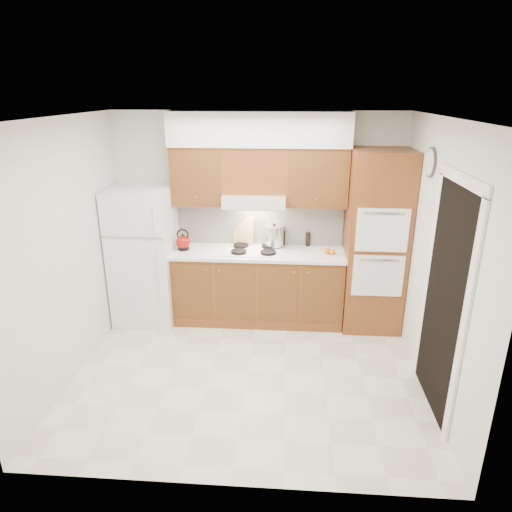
{
  "coord_description": "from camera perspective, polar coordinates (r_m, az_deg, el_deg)",
  "views": [
    {
      "loc": [
        0.39,
        -4.13,
        2.83
      ],
      "look_at": [
        0.05,
        0.45,
        1.15
      ],
      "focal_mm": 32.0,
      "sensor_mm": 36.0,
      "label": 1
    }
  ],
  "objects": [
    {
      "name": "floor",
      "position": [
        5.02,
        -1.0,
        -14.22
      ],
      "size": [
        3.6,
        3.6,
        0.0
      ],
      "primitive_type": "plane",
      "color": "beige",
      "rests_on": "ground"
    },
    {
      "name": "ceiling",
      "position": [
        4.15,
        -1.23,
        16.93
      ],
      "size": [
        3.6,
        3.6,
        0.0
      ],
      "primitive_type": "plane",
      "color": "white",
      "rests_on": "wall_back"
    },
    {
      "name": "wall_back",
      "position": [
        5.85,
        0.24,
        4.92
      ],
      "size": [
        3.6,
        0.02,
        2.6
      ],
      "primitive_type": "cube",
      "color": "silver",
      "rests_on": "floor"
    },
    {
      "name": "wall_left",
      "position": [
        4.92,
        -22.49,
        0.39
      ],
      "size": [
        0.02,
        3.0,
        2.6
      ],
      "primitive_type": "cube",
      "color": "silver",
      "rests_on": "floor"
    },
    {
      "name": "wall_right",
      "position": [
        4.62,
        21.71,
        -0.7
      ],
      "size": [
        0.02,
        3.0,
        2.6
      ],
      "primitive_type": "cube",
      "color": "silver",
      "rests_on": "floor"
    },
    {
      "name": "fridge",
      "position": [
        5.9,
        -13.75,
        0.0
      ],
      "size": [
        0.75,
        0.72,
        1.72
      ],
      "primitive_type": "cube",
      "color": "white",
      "rests_on": "floor"
    },
    {
      "name": "base_cabinets",
      "position": [
        5.85,
        0.27,
        -3.92
      ],
      "size": [
        2.11,
        0.6,
        0.9
      ],
      "primitive_type": "cube",
      "color": "brown",
      "rests_on": "floor"
    },
    {
      "name": "countertop",
      "position": [
        5.66,
        0.27,
        0.39
      ],
      "size": [
        2.13,
        0.62,
        0.04
      ],
      "primitive_type": "cube",
      "color": "white",
      "rests_on": "base_cabinets"
    },
    {
      "name": "backsplash",
      "position": [
        5.85,
        0.47,
        4.13
      ],
      "size": [
        2.11,
        0.03,
        0.56
      ],
      "primitive_type": "cube",
      "color": "white",
      "rests_on": "countertop"
    },
    {
      "name": "oven_cabinet",
      "position": [
        5.68,
        14.67,
        1.68
      ],
      "size": [
        0.7,
        0.65,
        2.2
      ],
      "primitive_type": "cube",
      "color": "brown",
      "rests_on": "floor"
    },
    {
      "name": "upper_cab_left",
      "position": [
        5.66,
        -7.23,
        9.97
      ],
      "size": [
        0.63,
        0.33,
        0.7
      ],
      "primitive_type": "cube",
      "color": "brown",
      "rests_on": "wall_back"
    },
    {
      "name": "upper_cab_right",
      "position": [
        5.56,
        7.61,
        9.77
      ],
      "size": [
        0.73,
        0.33,
        0.7
      ],
      "primitive_type": "cube",
      "color": "brown",
      "rests_on": "wall_back"
    },
    {
      "name": "range_hood",
      "position": [
        5.56,
        -0.18,
        7.06
      ],
      "size": [
        0.75,
        0.45,
        0.15
      ],
      "primitive_type": "cube",
      "color": "silver",
      "rests_on": "wall_back"
    },
    {
      "name": "upper_cab_over_hood",
      "position": [
        5.55,
        -0.13,
        10.72
      ],
      "size": [
        0.75,
        0.33,
        0.55
      ],
      "primitive_type": "cube",
      "color": "brown",
      "rests_on": "range_hood"
    },
    {
      "name": "soffit",
      "position": [
        5.48,
        0.39,
        15.6
      ],
      "size": [
        2.13,
        0.36,
        0.4
      ],
      "primitive_type": "cube",
      "color": "silver",
      "rests_on": "wall_back"
    },
    {
      "name": "cooktop",
      "position": [
        5.68,
        -0.22,
        0.71
      ],
      "size": [
        0.74,
        0.5,
        0.01
      ],
      "primitive_type": "cube",
      "color": "white",
      "rests_on": "countertop"
    },
    {
      "name": "doorway",
      "position": [
        4.4,
        22.42,
        -5.36
      ],
      "size": [
        0.02,
        0.9,
        2.1
      ],
      "primitive_type": "cube",
      "color": "black",
      "rests_on": "floor"
    },
    {
      "name": "wall_clock",
      "position": [
        4.93,
        21.0,
        10.88
      ],
      "size": [
        0.02,
        0.3,
        0.3
      ],
      "primitive_type": "cylinder",
      "rotation": [
        0.0,
        1.57,
        0.0
      ],
      "color": "#3F3833",
      "rests_on": "wall_right"
    },
    {
      "name": "kettle",
      "position": [
        5.75,
        -9.11,
        1.7
      ],
      "size": [
        0.22,
        0.22,
        0.18
      ],
      "primitive_type": "sphere",
      "rotation": [
        0.0,
        0.0,
        -0.31
      ],
      "color": "maroon",
      "rests_on": "countertop"
    },
    {
      "name": "cutting_board",
      "position": [
        5.86,
        -1.54,
        3.32
      ],
      "size": [
        0.28,
        0.15,
        0.35
      ],
      "primitive_type": "cube",
      "rotation": [
        -0.21,
        0.0,
        -0.24
      ],
      "color": "tan",
      "rests_on": "countertop"
    },
    {
      "name": "stock_pot",
      "position": [
        5.76,
        2.26,
        2.54
      ],
      "size": [
        0.26,
        0.26,
        0.25
      ],
      "primitive_type": "cylinder",
      "rotation": [
        0.0,
        0.0,
        -0.11
      ],
      "color": "silver",
      "rests_on": "cooktop"
    },
    {
      "name": "condiment_a",
      "position": [
        5.86,
        3.41,
        2.23
      ],
      "size": [
        0.07,
        0.07,
        0.19
      ],
      "primitive_type": "cylinder",
      "rotation": [
        0.0,
        0.0,
        0.41
      ],
      "color": "black",
      "rests_on": "countertop"
    },
    {
      "name": "condiment_b",
      "position": [
        5.87,
        6.48,
        2.1
      ],
      "size": [
        0.07,
        0.07,
        0.18
      ],
      "primitive_type": "cylinder",
      "rotation": [
        0.0,
        0.0,
        -0.26
      ],
      "color": "black",
      "rests_on": "countertop"
    },
    {
      "name": "condiment_c",
      "position": [
        5.87,
        6.52,
        2.0
      ],
      "size": [
        0.06,
        0.06,
        0.16
      ],
      "primitive_type": "cylinder",
      "rotation": [
        0.0,
        0.0,
        0.09
      ],
      "color": "black",
      "rests_on": "countertop"
    },
    {
      "name": "orange_near",
      "position": [
        5.61,
        9.52,
        0.52
      ],
      "size": [
        0.09,
        0.09,
        0.07
      ],
      "primitive_type": "sphere",
      "rotation": [
        0.0,
        0.0,
        0.36
      ],
      "color": "orange",
      "rests_on": "countertop"
    },
    {
      "name": "orange_far",
      "position": [
        5.63,
        8.87,
        0.65
      ],
      "size": [
        0.08,
        0.08,
        0.08
      ],
      "primitive_type": "sphere",
      "rotation": [
        0.0,
        0.0,
        -0.06
      ],
      "color": "orange",
      "rests_on": "countertop"
    }
  ]
}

